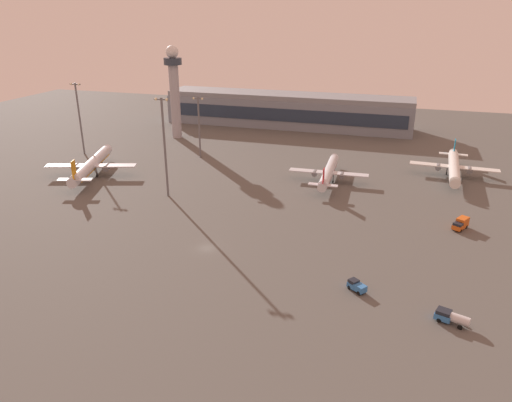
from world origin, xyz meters
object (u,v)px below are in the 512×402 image
(catering_truck, at_px, (461,224))
(control_tower, at_px, (174,86))
(fuel_truck, at_px, (451,317))
(baggage_tractor, at_px, (357,286))
(apron_light_east, at_px, (79,115))
(airplane_taxiway_distant, at_px, (329,172))
(airplane_mid_apron, at_px, (454,167))
(apron_light_west, at_px, (199,123))
(airplane_far_stand, at_px, (91,165))
(apron_light_central, at_px, (164,142))

(catering_truck, bearing_deg, control_tower, -1.46)
(fuel_truck, relative_size, baggage_tractor, 1.48)
(fuel_truck, bearing_deg, apron_light_east, 78.69)
(fuel_truck, distance_m, catering_truck, 46.33)
(airplane_taxiway_distant, height_order, fuel_truck, airplane_taxiway_distant)
(airplane_taxiway_distant, distance_m, airplane_mid_apron, 45.55)
(catering_truck, xyz_separation_m, apron_light_west, (-95.16, 42.32, 12.40))
(airplane_mid_apron, relative_size, baggage_tractor, 8.70)
(control_tower, bearing_deg, airplane_far_stand, -94.34)
(airplane_taxiway_distant, xyz_separation_m, airplane_mid_apron, (41.90, 17.85, 0.36))
(fuel_truck, xyz_separation_m, apron_light_central, (-82.47, 45.22, 16.26))
(baggage_tractor, relative_size, apron_light_west, 0.18)
(fuel_truck, height_order, catering_truck, catering_truck)
(fuel_truck, bearing_deg, airplane_mid_apron, 14.40)
(airplane_mid_apron, bearing_deg, airplane_taxiway_distant, 26.00)
(airplane_taxiway_distant, xyz_separation_m, catering_truck, (40.84, -28.48, -1.84))
(control_tower, relative_size, airplane_far_stand, 1.03)
(apron_light_central, bearing_deg, airplane_mid_apron, 27.93)
(control_tower, xyz_separation_m, apron_light_west, (23.60, -27.38, -9.81))
(airplane_far_stand, relative_size, airplane_mid_apron, 1.03)
(airplane_taxiway_distant, height_order, apron_light_central, apron_light_central)
(airplane_taxiway_distant, distance_m, apron_light_west, 57.05)
(catering_truck, height_order, apron_light_central, apron_light_central)
(baggage_tractor, relative_size, catering_truck, 0.74)
(fuel_truck, distance_m, baggage_tractor, 19.40)
(apron_light_west, bearing_deg, fuel_truck, -44.53)
(apron_light_east, bearing_deg, baggage_tractor, -31.23)
(apron_light_central, bearing_deg, control_tower, 113.69)
(catering_truck, bearing_deg, apron_light_central, 29.46)
(apron_light_east, bearing_deg, control_tower, 56.52)
(airplane_far_stand, height_order, airplane_mid_apron, airplane_far_stand)
(baggage_tractor, distance_m, apron_light_west, 109.61)
(airplane_far_stand, height_order, apron_light_east, apron_light_east)
(apron_light_central, relative_size, apron_light_east, 1.08)
(catering_truck, bearing_deg, apron_light_west, 4.97)
(control_tower, relative_size, airplane_mid_apron, 1.06)
(airplane_mid_apron, bearing_deg, apron_light_west, 5.31)
(apron_light_central, height_order, apron_light_west, apron_light_central)
(airplane_mid_apron, height_order, apron_light_central, apron_light_central)
(airplane_mid_apron, distance_m, catering_truck, 46.39)
(airplane_mid_apron, relative_size, apron_light_east, 1.34)
(airplane_mid_apron, height_order, apron_light_east, apron_light_east)
(airplane_taxiway_distant, bearing_deg, airplane_far_stand, -169.08)
(airplane_taxiway_distant, relative_size, catering_truck, 5.79)
(baggage_tractor, xyz_separation_m, apron_light_central, (-64.07, 39.05, 16.45))
(airplane_mid_apron, height_order, baggage_tractor, airplane_mid_apron)
(catering_truck, distance_m, apron_light_central, 89.29)
(airplane_mid_apron, distance_m, apron_light_central, 101.56)
(baggage_tractor, bearing_deg, catering_truck, 6.70)
(control_tower, bearing_deg, airplane_taxiway_distant, -27.88)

